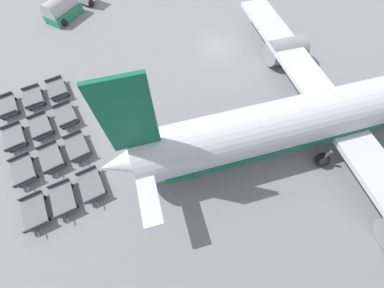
{
  "coord_description": "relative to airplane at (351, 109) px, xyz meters",
  "views": [
    {
      "loc": [
        21.24,
        -12.9,
        18.81
      ],
      "look_at": [
        12.21,
        -8.86,
        1.76
      ],
      "focal_mm": 22.0,
      "sensor_mm": 36.0,
      "label": 1
    }
  ],
  "objects": [
    {
      "name": "baggage_dolly_row_near_col_a",
      "position": [
        -15.12,
        -28.34,
        -2.4
      ],
      "size": [
        3.57,
        2.02,
        0.92
      ],
      "color": "slate",
      "rests_on": "ground_plane"
    },
    {
      "name": "baggage_dolly_row_mid_a_col_d",
      "position": [
        -3.24,
        -24.73,
        -2.4
      ],
      "size": [
        3.53,
        1.89,
        0.92
      ],
      "color": "slate",
      "rests_on": "ground_plane"
    },
    {
      "name": "baggage_dolly_row_mid_a_col_a",
      "position": [
        -15.25,
        -25.83,
        -2.4
      ],
      "size": [
        3.55,
        1.94,
        0.92
      ],
      "color": "slate",
      "rests_on": "ground_plane"
    },
    {
      "name": "baggage_dolly_row_mid_a_col_c",
      "position": [
        -7.41,
        -25.1,
        -2.4
      ],
      "size": [
        3.58,
        2.04,
        0.92
      ],
      "color": "slate",
      "rests_on": "ground_plane"
    },
    {
      "name": "baggage_dolly_row_mid_b_col_b",
      "position": [
        -11.64,
        -23.18,
        -2.4
      ],
      "size": [
        3.58,
        2.05,
        0.92
      ],
      "color": "slate",
      "rests_on": "ground_plane"
    },
    {
      "name": "baggage_dolly_row_mid_b_col_c",
      "position": [
        -7.6,
        -22.82,
        -2.4
      ],
      "size": [
        3.57,
        2.02,
        0.92
      ],
      "color": "slate",
      "rests_on": "ground_plane"
    },
    {
      "name": "baggage_dolly_row_near_col_c",
      "position": [
        -7.14,
        -27.43,
        -2.4
      ],
      "size": [
        3.58,
        2.04,
        0.92
      ],
      "color": "slate",
      "rests_on": "ground_plane"
    },
    {
      "name": "baggage_dolly_row_mid_b_col_a",
      "position": [
        -15.47,
        -23.43,
        -2.4
      ],
      "size": [
        3.56,
        1.99,
        0.92
      ],
      "color": "slate",
      "rests_on": "ground_plane"
    },
    {
      "name": "fuel_tanker_secondary",
      "position": [
        -29.36,
        -19.93,
        -1.69
      ],
      "size": [
        6.3,
        7.27,
        2.89
      ],
      "color": "white",
      "rests_on": "ground_plane"
    },
    {
      "name": "ground_plane",
      "position": [
        -15.19,
        -4.74,
        -2.88
      ],
      "size": [
        500.0,
        500.0,
        0.0
      ],
      "primitive_type": "plane",
      "color": "gray"
    },
    {
      "name": "baggage_dolly_row_near_col_d",
      "position": [
        -3.09,
        -26.89,
        -2.4
      ],
      "size": [
        3.55,
        1.94,
        0.92
      ],
      "color": "slate",
      "rests_on": "ground_plane"
    },
    {
      "name": "baggage_dolly_row_near_col_b",
      "position": [
        -10.99,
        -27.94,
        -2.4
      ],
      "size": [
        3.57,
        2.03,
        0.92
      ],
      "color": "slate",
      "rests_on": "ground_plane"
    },
    {
      "name": "baggage_dolly_row_mid_b_col_d",
      "position": [
        -3.47,
        -22.42,
        -2.4
      ],
      "size": [
        3.55,
        1.95,
        0.92
      ],
      "color": "slate",
      "rests_on": "ground_plane"
    },
    {
      "name": "airplane",
      "position": [
        0.0,
        0.0,
        0.0
      ],
      "size": [
        37.39,
        42.75,
        11.16
      ],
      "color": "silver",
      "rests_on": "ground_plane"
    },
    {
      "name": "baggage_dolly_row_mid_a_col_b",
      "position": [
        -11.26,
        -25.58,
        -2.4
      ],
      "size": [
        3.58,
        2.04,
        0.92
      ],
      "color": "slate",
      "rests_on": "ground_plane"
    }
  ]
}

